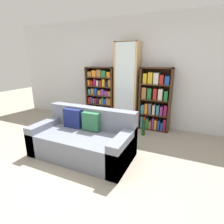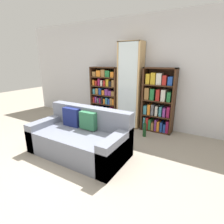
# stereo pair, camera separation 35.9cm
# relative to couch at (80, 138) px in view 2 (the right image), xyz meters

# --- Properties ---
(ground_plane) EXTENTS (16.00, 16.00, 0.00)m
(ground_plane) POSITION_rel_couch_xyz_m (0.18, -0.52, -0.29)
(ground_plane) COLOR gray
(wall_back) EXTENTS (7.19, 0.06, 2.70)m
(wall_back) POSITION_rel_couch_xyz_m (0.18, 1.99, 1.06)
(wall_back) COLOR silver
(wall_back) RESTS_ON ground
(couch) EXTENTS (1.78, 0.90, 0.82)m
(couch) POSITION_rel_couch_xyz_m (0.00, 0.00, 0.00)
(couch) COLOR slate
(couch) RESTS_ON ground
(bookshelf_left) EXTENTS (0.81, 0.32, 1.49)m
(bookshelf_left) POSITION_rel_couch_xyz_m (-0.57, 1.78, 0.44)
(bookshelf_left) COLOR #3D2314
(bookshelf_left) RESTS_ON ground
(display_cabinet) EXTENTS (0.58, 0.36, 2.09)m
(display_cabinet) POSITION_rel_couch_xyz_m (0.18, 1.77, 0.75)
(display_cabinet) COLOR tan
(display_cabinet) RESTS_ON ground
(bookshelf_right) EXTENTS (0.74, 0.32, 1.51)m
(bookshelf_right) POSITION_rel_couch_xyz_m (0.89, 1.78, 0.43)
(bookshelf_right) COLOR #3D2314
(bookshelf_right) RESTS_ON ground
(wine_bottle) EXTENTS (0.08, 0.08, 0.39)m
(wine_bottle) POSITION_rel_couch_xyz_m (0.78, 1.29, -0.13)
(wine_bottle) COLOR #143819
(wine_bottle) RESTS_ON ground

